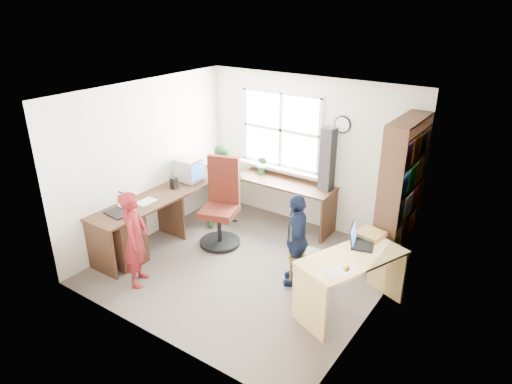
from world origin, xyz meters
TOP-DOWN VIEW (x-y plane):
  - room at (0.01, 0.10)m, footprint 3.64×3.44m
  - l_desk at (-1.31, -0.28)m, footprint 2.38×2.95m
  - right_desk at (1.56, -0.07)m, footprint 1.03×1.42m
  - bookshelf at (1.65, 1.19)m, footprint 0.30×1.02m
  - swivel_chair at (-0.73, 0.39)m, footprint 0.77×0.77m
  - wooden_chair at (0.82, 0.14)m, footprint 0.41×0.41m
  - crt_monitor at (-1.54, 0.61)m, footprint 0.39×0.35m
  - laptop_left at (-1.51, -0.80)m, footprint 0.38×0.33m
  - laptop_right at (1.50, 0.23)m, footprint 0.37×0.41m
  - speaker_a at (-1.51, 0.23)m, footprint 0.09×0.09m
  - speaker_b at (-1.51, 0.85)m, footprint 0.08×0.08m
  - cd_tower at (0.42, 1.51)m, footprint 0.21×0.19m
  - game_box at (1.54, 0.50)m, footprint 0.35×0.35m
  - paper_a at (-1.50, -0.36)m, footprint 0.20×0.29m
  - paper_b at (1.56, -0.44)m, footprint 0.29×0.33m
  - potted_plant at (-0.73, 1.49)m, footprint 0.20×0.18m
  - person_red at (-0.94, -1.08)m, footprint 0.51×0.56m
  - person_green at (-1.05, 0.90)m, footprint 0.74×0.81m
  - person_navy at (0.73, 0.09)m, footprint 0.58×0.79m

SIDE VIEW (x-z plane):
  - l_desk at x=-1.31m, z-range 0.08..0.83m
  - wooden_chair at x=0.82m, z-range 0.04..0.91m
  - right_desk at x=1.56m, z-range 0.17..0.91m
  - swivel_chair at x=-0.73m, z-range -0.09..1.23m
  - person_navy at x=0.73m, z-range 0.00..1.25m
  - person_red at x=-0.94m, z-range 0.00..1.29m
  - person_green at x=-1.05m, z-range 0.00..1.35m
  - paper_b at x=1.56m, z-range 0.74..0.75m
  - paper_a at x=-1.50m, z-range 0.75..0.75m
  - game_box at x=1.54m, z-range 0.74..0.80m
  - laptop_right at x=1.50m, z-range 0.68..0.92m
  - laptop_left at x=-1.51m, z-range 0.69..0.93m
  - speaker_b at x=-1.51m, z-range 0.75..0.91m
  - speaker_a at x=-1.51m, z-range 0.75..0.93m
  - potted_plant at x=-0.73m, z-range 0.75..1.07m
  - crt_monitor at x=-1.54m, z-range 0.75..1.12m
  - bookshelf at x=1.65m, z-range -0.05..2.05m
  - room at x=0.01m, z-range 0.00..2.44m
  - cd_tower at x=0.42m, z-range 0.75..1.72m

